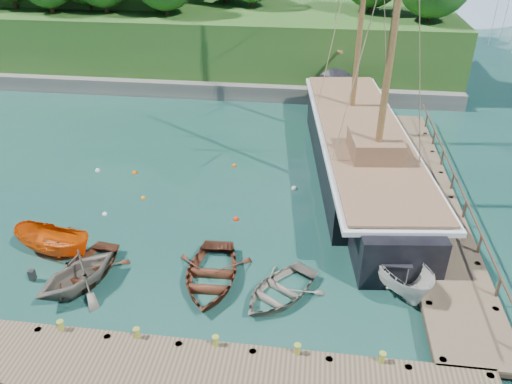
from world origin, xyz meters
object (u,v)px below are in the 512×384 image
rowboat_1 (80,289)px  schooner (360,154)px  rowboat_0 (87,276)px  rowboat_3 (279,296)px  rowboat_2 (211,282)px  cabin_boat_white (391,282)px  motorboat_orange (57,254)px

rowboat_1 → schooner: bearing=76.3°
rowboat_0 → rowboat_3: (8.78, -0.19, 0.00)m
rowboat_2 → rowboat_3: size_ratio=1.18×
rowboat_0 → schooner: (12.72, 11.99, 1.18)m
rowboat_2 → rowboat_3: (3.12, -0.54, 0.00)m
rowboat_1 → cabin_boat_white: (13.63, 2.25, 0.00)m
rowboat_1 → schooner: 18.09m
rowboat_0 → rowboat_3: 8.78m
motorboat_orange → rowboat_0: bearing=-109.9°
rowboat_0 → cabin_boat_white: cabin_boat_white is taller
rowboat_0 → rowboat_1: bearing=-78.9°
rowboat_0 → rowboat_1: (0.06, -0.87, 0.00)m
rowboat_1 → cabin_boat_white: rowboat_1 is taller
rowboat_2 → schooner: (7.06, 11.64, 1.18)m
rowboat_1 → rowboat_2: rowboat_1 is taller
cabin_boat_white → rowboat_3: bearing=174.1°
rowboat_1 → rowboat_2: bearing=43.1°
rowboat_2 → cabin_boat_white: bearing=4.9°
rowboat_2 → cabin_boat_white: size_ratio=0.95×
rowboat_1 → cabin_boat_white: size_ratio=0.76×
rowboat_3 → cabin_boat_white: 5.15m
cabin_boat_white → schooner: schooner is taller
rowboat_0 → cabin_boat_white: 13.76m
motorboat_orange → rowboat_1: bearing=-122.8°
rowboat_0 → rowboat_2: bearing=10.8°
cabin_boat_white → rowboat_0: bearing=162.1°
rowboat_2 → cabin_boat_white: (8.03, 1.02, 0.00)m
rowboat_1 → rowboat_0: bearing=124.6°
rowboat_0 → rowboat_2: rowboat_2 is taller
cabin_boat_white → rowboat_2: bearing=163.7°
rowboat_0 → rowboat_2: (5.66, 0.35, 0.00)m
rowboat_2 → motorboat_orange: motorboat_orange is taller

